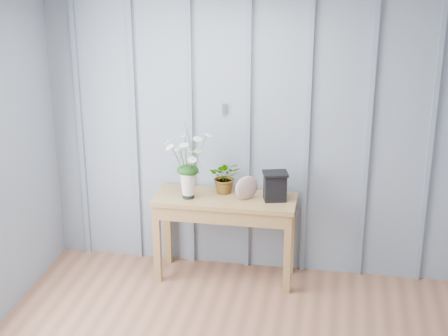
% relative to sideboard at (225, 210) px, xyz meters
% --- Properties ---
extents(room_shell, '(4.00, 4.50, 2.50)m').
position_rel_sideboard_xyz_m(room_shell, '(0.40, -1.08, 1.35)').
color(room_shell, '#8390A2').
rests_on(room_shell, ground).
extents(sideboard, '(1.20, 0.45, 0.75)m').
position_rel_sideboard_xyz_m(sideboard, '(0.00, 0.00, 0.00)').
color(sideboard, olive).
rests_on(sideboard, ground).
extents(daisy_vase, '(0.45, 0.34, 0.63)m').
position_rel_sideboard_xyz_m(daisy_vase, '(-0.30, -0.06, 0.51)').
color(daisy_vase, black).
rests_on(daisy_vase, sideboard).
extents(spider_plant, '(0.29, 0.26, 0.29)m').
position_rel_sideboard_xyz_m(spider_plant, '(-0.02, 0.11, 0.26)').
color(spider_plant, '#113910').
rests_on(spider_plant, sideboard).
extents(felt_disc_vessel, '(0.20, 0.17, 0.21)m').
position_rel_sideboard_xyz_m(felt_disc_vessel, '(0.18, -0.02, 0.22)').
color(felt_disc_vessel, '#8A464F').
rests_on(felt_disc_vessel, sideboard).
extents(carved_box, '(0.24, 0.20, 0.25)m').
position_rel_sideboard_xyz_m(carved_box, '(0.42, 0.01, 0.24)').
color(carved_box, black).
rests_on(carved_box, sideboard).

